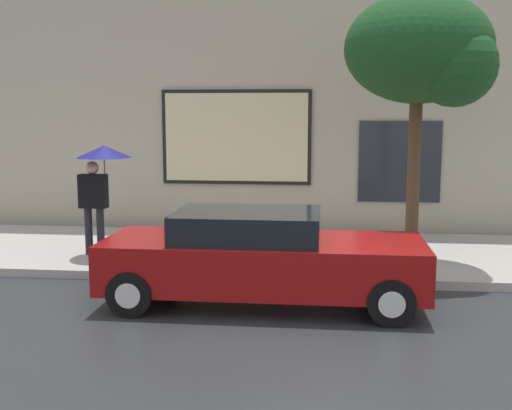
{
  "coord_description": "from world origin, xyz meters",
  "views": [
    {
      "loc": [
        -0.08,
        -8.91,
        2.81
      ],
      "look_at": [
        -1.28,
        1.8,
        1.2
      ],
      "focal_mm": 44.2,
      "sensor_mm": 36.0,
      "label": 1
    }
  ],
  "objects_px": {
    "street_tree": "(426,53)",
    "pedestrian_with_umbrella": "(100,169)",
    "parked_car": "(261,258)",
    "fire_hydrant": "(283,246)"
  },
  "relations": [
    {
      "from": "fire_hydrant",
      "to": "street_tree",
      "type": "relative_size",
      "value": 0.17
    },
    {
      "from": "fire_hydrant",
      "to": "pedestrian_with_umbrella",
      "type": "xyz_separation_m",
      "value": [
        -3.41,
        0.65,
        1.24
      ]
    },
    {
      "from": "street_tree",
      "to": "pedestrian_with_umbrella",
      "type": "bearing_deg",
      "value": -179.63
    },
    {
      "from": "parked_car",
      "to": "fire_hydrant",
      "type": "relative_size",
      "value": 5.98
    },
    {
      "from": "parked_car",
      "to": "fire_hydrant",
      "type": "bearing_deg",
      "value": 82.24
    },
    {
      "from": "street_tree",
      "to": "parked_car",
      "type": "bearing_deg",
      "value": -138.89
    },
    {
      "from": "parked_car",
      "to": "fire_hydrant",
      "type": "height_order",
      "value": "parked_car"
    },
    {
      "from": "fire_hydrant",
      "to": "pedestrian_with_umbrella",
      "type": "distance_m",
      "value": 3.68
    },
    {
      "from": "parked_car",
      "to": "street_tree",
      "type": "height_order",
      "value": "street_tree"
    },
    {
      "from": "pedestrian_with_umbrella",
      "to": "street_tree",
      "type": "distance_m",
      "value": 6.11
    }
  ]
}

